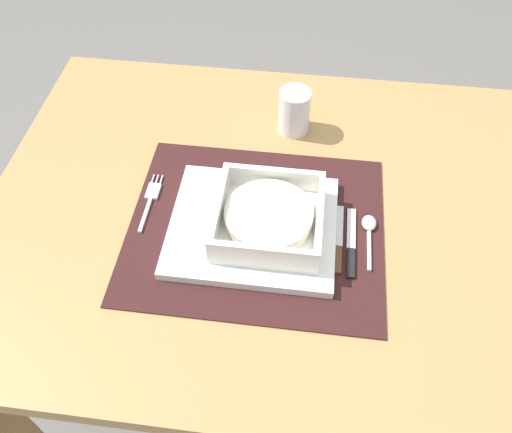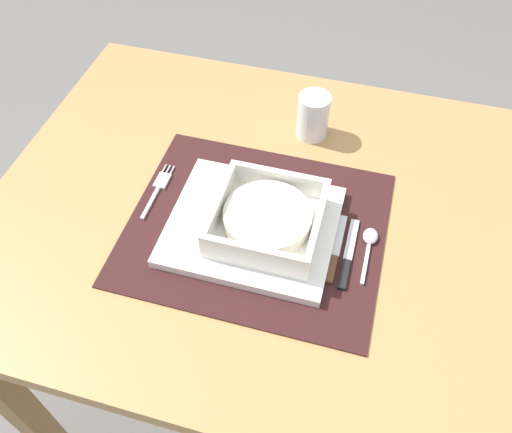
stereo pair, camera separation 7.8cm
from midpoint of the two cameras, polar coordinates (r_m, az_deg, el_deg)
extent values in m
plane|color=slate|center=(1.52, 3.13, -16.98)|extent=(6.00, 6.00, 0.00)
cube|color=#B2844C|center=(0.91, 5.01, -0.08)|extent=(0.99, 0.76, 0.03)
cube|color=olive|center=(1.21, -22.48, -18.37)|extent=(0.05, 0.05, 0.69)
cube|color=olive|center=(1.49, -10.17, 4.32)|extent=(0.05, 0.05, 0.69)
cube|color=olive|center=(1.44, 24.52, -2.93)|extent=(0.05, 0.05, 0.69)
cube|color=#381919|center=(0.87, 2.56, -1.33)|extent=(0.41, 0.35, 0.00)
cube|color=white|center=(0.86, 2.21, -1.17)|extent=(0.27, 0.23, 0.02)
cube|color=white|center=(0.84, 3.85, -1.13)|extent=(0.17, 0.17, 0.01)
cube|color=white|center=(0.84, -1.31, 1.08)|extent=(0.01, 0.17, 0.04)
cube|color=white|center=(0.82, 9.30, -1.19)|extent=(0.01, 0.17, 0.04)
cube|color=white|center=(0.78, 2.63, -4.39)|extent=(0.15, 0.01, 0.04)
cube|color=white|center=(0.88, 5.11, 3.81)|extent=(0.15, 0.01, 0.04)
cylinder|color=beige|center=(0.83, 3.92, -0.35)|extent=(0.14, 0.14, 0.03)
cube|color=silver|center=(0.91, -8.91, 1.31)|extent=(0.01, 0.07, 0.00)
cube|color=silver|center=(0.94, -7.73, 3.72)|extent=(0.02, 0.04, 0.00)
cylinder|color=silver|center=(0.96, -7.59, 4.97)|extent=(0.00, 0.02, 0.00)
cylinder|color=silver|center=(0.96, -7.16, 4.89)|extent=(0.00, 0.02, 0.00)
cylinder|color=silver|center=(0.95, -6.72, 4.80)|extent=(0.00, 0.02, 0.00)
cube|color=silver|center=(0.85, 14.28, -5.14)|extent=(0.01, 0.08, 0.00)
ellipsoid|color=silver|center=(0.88, 14.71, -2.20)|extent=(0.02, 0.03, 0.01)
cube|color=black|center=(0.83, 12.15, -6.27)|extent=(0.01, 0.05, 0.01)
cube|color=silver|center=(0.87, 12.76, -2.59)|extent=(0.01, 0.08, 0.00)
cube|color=#59331E|center=(0.83, 10.80, -5.77)|extent=(0.01, 0.05, 0.01)
cube|color=silver|center=(0.87, 11.47, -2.17)|extent=(0.01, 0.08, 0.00)
cylinder|color=white|center=(1.01, 8.40, 10.54)|extent=(0.06, 0.06, 0.09)
cylinder|color=#C64C1E|center=(1.02, 8.28, 9.77)|extent=(0.05, 0.05, 0.05)
camera|label=1|loc=(0.04, -87.36, 3.24)|focal=37.20mm
camera|label=2|loc=(0.04, 92.64, -3.24)|focal=37.20mm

